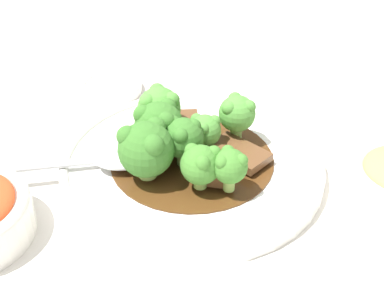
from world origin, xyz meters
The scene contains 16 objects.
ground_plane centered at (0.00, 0.00, 0.00)m, with size 4.00×4.00×0.00m, color silver.
main_plate centered at (0.00, 0.00, 0.01)m, with size 0.28×0.28×0.02m.
beef_strip_0 centered at (0.04, 0.00, 0.03)m, with size 0.06×0.03×0.01m.
beef_strip_1 centered at (-0.01, -0.05, 0.02)m, with size 0.07×0.07×0.01m.
beef_strip_2 centered at (-0.03, -0.02, 0.03)m, with size 0.06×0.05×0.01m.
broccoli_floret_0 centered at (0.02, -0.05, 0.05)m, with size 0.04×0.04×0.05m.
broccoli_floret_1 centered at (-0.05, 0.00, 0.05)m, with size 0.04×0.04×0.05m.
broccoli_floret_2 centered at (0.01, 0.03, 0.05)m, with size 0.05×0.05×0.06m.
broccoli_floret_3 centered at (-0.06, -0.03, 0.05)m, with size 0.03×0.03×0.04m.
broccoli_floret_4 centered at (-0.01, 0.01, 0.05)m, with size 0.04×0.04×0.05m.
broccoli_floret_5 centered at (-0.03, 0.05, 0.05)m, with size 0.06×0.06×0.06m.
broccoli_floret_6 centered at (0.04, 0.03, 0.05)m, with size 0.05×0.05×0.06m.
broccoli_floret_7 centered at (0.01, -0.01, 0.04)m, with size 0.03×0.03×0.04m.
serving_spoon centered at (0.00, 0.09, 0.03)m, with size 0.05×0.23×0.01m.
sauce_dish centered at (0.19, 0.08, 0.01)m, with size 0.08×0.08×0.01m.
paper_napkin centered at (0.19, -0.06, 0.00)m, with size 0.10×0.10×0.01m.
Camera 1 is at (-0.45, 0.07, 0.35)m, focal length 50.00 mm.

